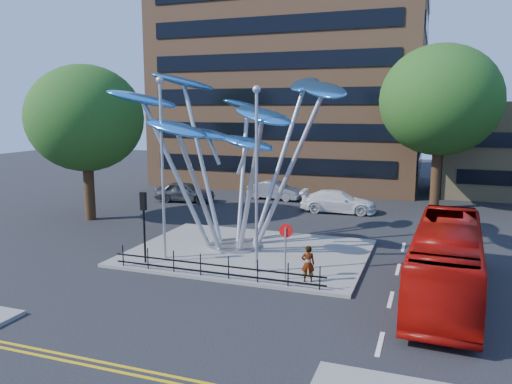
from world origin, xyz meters
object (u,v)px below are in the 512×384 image
at_px(pedestrian, 308,264).
at_px(tree_right, 440,100).
at_px(traffic_light_island, 144,212).
at_px(leaf_sculpture, 234,120).
at_px(parked_car_left, 185,192).
at_px(street_lamp_left, 162,153).
at_px(parked_car_mid, 275,190).
at_px(red_bus, 446,261).
at_px(tree_left, 85,119).
at_px(street_lamp_right, 257,163).
at_px(parked_car_right, 338,202).
at_px(no_entry_sign_island, 286,242).

bearing_deg(pedestrian, tree_right, -120.68).
bearing_deg(traffic_light_island, leaf_sculpture, 54.96).
height_order(traffic_light_island, parked_car_left, traffic_light_island).
distance_m(street_lamp_left, parked_car_mid, 18.54).
height_order(red_bus, parked_car_left, red_bus).
distance_m(street_lamp_left, traffic_light_island, 2.96).
distance_m(pedestrian, parked_car_left, 20.89).
distance_m(tree_right, pedestrian, 21.34).
xyz_separation_m(tree_left, leaf_sculpture, (11.93, -3.32, 0.08)).
xyz_separation_m(leaf_sculpture, traffic_light_island, (-2.93, -4.18, -4.26)).
height_order(street_lamp_right, parked_car_right, street_lamp_right).
xyz_separation_m(tree_left, street_lamp_left, (9.50, -6.50, -1.44)).
height_order(tree_left, parked_car_mid, tree_left).
bearing_deg(street_lamp_left, tree_right, 55.95).
bearing_deg(no_entry_sign_island, parked_car_right, 92.08).
xyz_separation_m(pedestrian, parked_car_mid, (-7.47, 18.96, -0.20)).
bearing_deg(pedestrian, parked_car_left, -64.21).
bearing_deg(parked_car_mid, pedestrian, -152.57).
bearing_deg(tree_left, traffic_light_island, -39.81).
distance_m(tree_left, street_lamp_right, 16.19).
bearing_deg(tree_left, tree_right, 28.61).
bearing_deg(leaf_sculpture, street_lamp_left, -127.40).
height_order(no_entry_sign_island, parked_car_left, no_entry_sign_island).
bearing_deg(street_lamp_right, pedestrian, -11.31).
height_order(tree_right, no_entry_sign_island, tree_right).
relative_size(tree_right, no_entry_sign_island, 4.94).
distance_m(tree_right, leaf_sculpture, 18.37).
bearing_deg(no_entry_sign_island, tree_left, 154.93).
xyz_separation_m(street_lamp_left, pedestrian, (7.50, -1.00, -4.41)).
height_order(parked_car_mid, parked_car_right, parked_car_right).
xyz_separation_m(tree_left, street_lamp_right, (14.50, -7.00, -1.70)).
xyz_separation_m(tree_right, leaf_sculpture, (-10.07, -15.32, -1.16)).
bearing_deg(tree_right, red_bus, -88.48).
bearing_deg(red_bus, traffic_light_island, -174.45).
distance_m(no_entry_sign_island, pedestrian, 1.32).
xyz_separation_m(tree_right, parked_car_right, (-6.56, -4.00, -7.25)).
distance_m(leaf_sculpture, parked_car_right, 13.32).
bearing_deg(street_lamp_left, parked_car_right, 67.74).
relative_size(leaf_sculpture, parked_car_left, 2.67).
xyz_separation_m(street_lamp_right, parked_car_left, (-11.50, 15.00, -4.28)).
relative_size(tree_left, street_lamp_right, 1.24).
relative_size(leaf_sculpture, traffic_light_island, 3.71).
height_order(tree_right, pedestrian, tree_right).
height_order(parked_car_left, parked_car_mid, parked_car_left).
relative_size(street_lamp_right, traffic_light_island, 2.42).
height_order(leaf_sculpture, parked_car_left, leaf_sculpture).
bearing_deg(red_bus, street_lamp_left, -178.75).
relative_size(traffic_light_island, parked_car_right, 0.63).
bearing_deg(street_lamp_right, tree_right, 68.46).
height_order(tree_right, traffic_light_island, tree_right).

